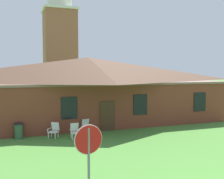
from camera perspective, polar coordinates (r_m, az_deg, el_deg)
name	(u,v)px	position (r m, az deg, el deg)	size (l,w,h in m)	color
brick_building	(88,88)	(23.75, -5.04, 0.36)	(21.93, 10.40, 5.43)	brown
dome_tower	(60,41)	(43.76, -10.95, 10.08)	(5.18, 5.18, 19.59)	#93563D
stop_sign	(89,155)	(7.37, -4.94, -13.59)	(0.80, 0.17, 2.83)	slate
lawn_chair_by_porch	(54,130)	(17.76, -12.12, -8.31)	(0.84, 0.87, 0.96)	white
lawn_chair_near_door	(75,131)	(17.30, -7.82, -8.58)	(0.65, 0.67, 0.96)	silver
lawn_chair_left_end	(86,126)	(18.61, -5.41, -7.67)	(0.71, 0.75, 0.96)	silver
trash_bin	(19,131)	(18.03, -19.10, -8.26)	(0.56, 0.56, 0.98)	#335638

